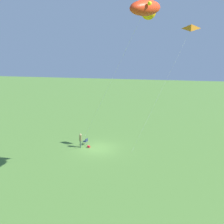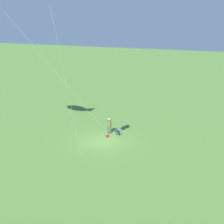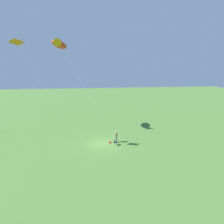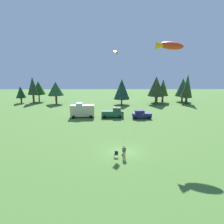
% 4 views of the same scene
% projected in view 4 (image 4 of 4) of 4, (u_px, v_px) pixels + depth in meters
% --- Properties ---
extents(ground_plane, '(160.00, 160.00, 0.00)m').
position_uv_depth(ground_plane, '(122.00, 152.00, 30.08)').
color(ground_plane, '#4B7631').
extents(person_kite_flyer, '(0.56, 0.38, 1.74)m').
position_uv_depth(person_kite_flyer, '(124.00, 151.00, 27.78)').
color(person_kite_flyer, '#3A513C').
rests_on(person_kite_flyer, ground).
extents(folding_chair, '(0.60, 0.60, 0.82)m').
position_uv_depth(folding_chair, '(116.00, 154.00, 28.19)').
color(folding_chair, '#1F2B45').
rests_on(folding_chair, ground).
extents(backpack_on_grass, '(0.29, 0.36, 0.22)m').
position_uv_depth(backpack_on_grass, '(123.00, 154.00, 28.92)').
color(backpack_on_grass, red).
rests_on(backpack_on_grass, ground).
extents(van_camper_beige, '(5.55, 2.93, 3.34)m').
position_uv_depth(van_camper_beige, '(82.00, 110.00, 49.69)').
color(van_camper_beige, beige).
rests_on(van_camper_beige, ground).
extents(truck_green_flatbed, '(5.01, 2.41, 2.34)m').
position_uv_depth(truck_green_flatbed, '(113.00, 113.00, 49.62)').
color(truck_green_flatbed, '#235836').
rests_on(truck_green_flatbed, ground).
extents(car_navy_hatch, '(4.23, 2.25, 1.89)m').
position_uv_depth(car_navy_hatch, '(141.00, 114.00, 48.72)').
color(car_navy_hatch, navy).
rests_on(car_navy_hatch, ground).
extents(treeline_distant, '(55.31, 10.07, 9.02)m').
position_uv_depth(treeline_distant, '(127.00, 88.00, 67.62)').
color(treeline_distant, '#4D362C').
rests_on(treeline_distant, ground).
extents(kite_large_fish, '(9.38, 9.83, 15.43)m').
position_uv_depth(kite_large_fish, '(168.00, 46.00, 33.09)').
color(kite_large_fish, red).
rests_on(kite_large_fish, ground).
extents(kite_delta_orange, '(1.35, 6.50, 14.31)m').
position_uv_depth(kite_delta_orange, '(117.00, 52.00, 36.88)').
color(kite_delta_orange, orange).
rests_on(kite_delta_orange, ground).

